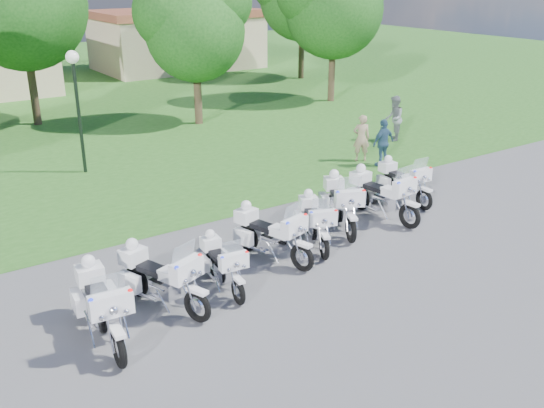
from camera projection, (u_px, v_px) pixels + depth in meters
ground at (304, 251)px, 15.49m from camera, size 100.00×100.00×0.00m
grass_lawn at (34, 90)px, 36.36m from camera, size 100.00×48.00×0.01m
motorcycle_0 at (101, 304)px, 11.63m from camera, size 0.98×2.59×1.74m
motorcycle_1 at (160, 277)px, 12.71m from camera, size 1.37×2.39×1.68m
motorcycle_2 at (222, 263)px, 13.57m from camera, size 0.83×2.09×1.40m
motorcycle_3 at (269, 233)px, 14.86m from camera, size 1.22×2.40×1.65m
motorcycle_4 at (315, 221)px, 15.72m from camera, size 1.31×2.16×1.54m
motorcycle_5 at (341, 202)px, 16.74m from camera, size 1.51×2.39×1.73m
motorcycle_6 at (381, 193)px, 17.39m from camera, size 0.98×2.58×1.74m
motorcycle_7 at (403, 180)px, 18.71m from camera, size 0.82×2.31×1.55m
lamp_post at (75, 82)px, 20.40m from camera, size 0.44×0.44×4.24m
tree_2 at (193, 22)px, 26.73m from camera, size 5.21×4.45×6.95m
building_east at (177, 39)px, 43.67m from camera, size 11.44×7.28×4.10m
bystander_a at (361, 138)px, 22.54m from camera, size 0.76×0.68×1.75m
bystander_b at (394, 119)px, 25.21m from camera, size 1.15×1.15×1.88m
bystander_c at (383, 143)px, 21.94m from camera, size 1.04×0.49×1.74m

